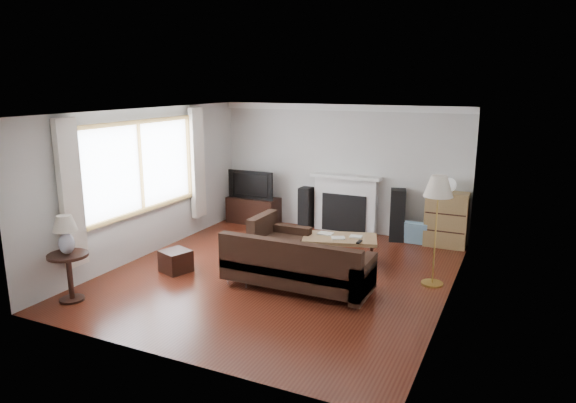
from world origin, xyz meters
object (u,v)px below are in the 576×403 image
at_px(tv_stand, 254,210).
at_px(floor_lamp, 436,231).
at_px(coffee_table, 340,250).
at_px(sectional_sofa, 297,264).
at_px(side_table, 70,277).
at_px(bookshelf, 446,219).

height_order(tv_stand, floor_lamp, floor_lamp).
xyz_separation_m(tv_stand, coffee_table, (2.50, -1.63, -0.04)).
distance_m(tv_stand, coffee_table, 2.99).
distance_m(sectional_sofa, side_table, 3.12).
relative_size(tv_stand, side_table, 1.62).
xyz_separation_m(tv_stand, bookshelf, (3.93, 0.05, 0.23)).
bearing_deg(tv_stand, floor_lamp, -24.99).
xyz_separation_m(tv_stand, floor_lamp, (4.05, -1.89, 0.54)).
bearing_deg(side_table, floor_lamp, 31.49).
bearing_deg(tv_stand, coffee_table, -33.07).
bearing_deg(sectional_sofa, bookshelf, 60.68).
distance_m(tv_stand, sectional_sofa, 3.67).
height_order(sectional_sofa, coffee_table, sectional_sofa).
xyz_separation_m(coffee_table, side_table, (-2.83, -2.93, 0.10)).
relative_size(tv_stand, coffee_table, 0.91).
distance_m(tv_stand, bookshelf, 3.94).
bearing_deg(bookshelf, sectional_sofa, -119.32).
bearing_deg(sectional_sofa, floor_lamp, 29.04).
bearing_deg(floor_lamp, bookshelf, 93.45).
bearing_deg(sectional_sofa, tv_stand, 128.72).
bearing_deg(tv_stand, side_table, -94.05).
relative_size(tv_stand, bookshelf, 1.08).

